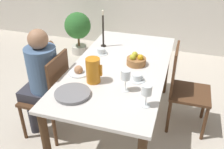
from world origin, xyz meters
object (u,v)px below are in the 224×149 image
(bread_plate, at_px, (79,71))
(fruit_bowl, at_px, (136,60))
(chair_opposite, at_px, (184,87))
(red_pitcher, at_px, (93,70))
(wine_glass_water, at_px, (147,91))
(chair_person_side, at_px, (51,94))
(candlestick_tall, at_px, (103,32))
(person_seated, at_px, (41,75))
(teacup_near_person, at_px, (137,78))
(teacup_across, at_px, (101,51))
(wine_glass_juice, at_px, (126,76))
(serving_tray, at_px, (73,94))
(potted_plant, at_px, (78,28))

(bread_plate, height_order, fruit_bowl, fruit_bowl)
(chair_opposite, relative_size, bread_plate, 4.77)
(red_pitcher, height_order, fruit_bowl, red_pitcher)
(chair_opposite, bearing_deg, wine_glass_water, -19.39)
(chair_person_side, relative_size, wine_glass_water, 5.02)
(candlestick_tall, bearing_deg, person_seated, -121.57)
(person_seated, bearing_deg, bread_plate, -86.49)
(teacup_near_person, height_order, teacup_across, same)
(person_seated, relative_size, candlestick_tall, 2.82)
(chair_opposite, xyz_separation_m, wine_glass_juice, (-0.49, -0.64, 0.42))
(wine_glass_juice, bearing_deg, teacup_near_person, 72.15)
(wine_glass_water, xyz_separation_m, fruit_bowl, (-0.22, 0.65, -0.09))
(teacup_across, xyz_separation_m, serving_tray, (0.04, -0.82, -0.01))
(wine_glass_water, relative_size, teacup_near_person, 1.30)
(chair_person_side, bearing_deg, bread_plate, -82.04)
(fruit_bowl, height_order, candlestick_tall, candlestick_tall)
(teacup_near_person, bearing_deg, person_seated, -176.06)
(teacup_across, height_order, serving_tray, teacup_across)
(chair_opposite, relative_size, wine_glass_juice, 4.82)
(wine_glass_water, distance_m, teacup_across, 1.01)
(chair_opposite, relative_size, red_pitcher, 4.14)
(wine_glass_water, bearing_deg, chair_person_side, 165.26)
(chair_person_side, relative_size, teacup_across, 6.51)
(wine_glass_juice, bearing_deg, teacup_across, 124.83)
(teacup_near_person, distance_m, fruit_bowl, 0.31)
(serving_tray, relative_size, candlestick_tall, 0.71)
(teacup_across, bearing_deg, fruit_bowl, -17.85)
(red_pitcher, height_order, serving_tray, red_pitcher)
(chair_opposite, distance_m, potted_plant, 2.34)
(chair_opposite, bearing_deg, potted_plant, -127.43)
(wine_glass_juice, bearing_deg, wine_glass_water, -38.19)
(person_seated, height_order, potted_plant, person_seated)
(teacup_near_person, bearing_deg, serving_tray, -139.82)
(chair_person_side, bearing_deg, person_seated, 78.22)
(candlestick_tall, bearing_deg, wine_glass_juice, -59.88)
(candlestick_tall, bearing_deg, teacup_near_person, -49.43)
(wine_glass_juice, xyz_separation_m, bread_plate, (-0.49, 0.15, -0.12))
(serving_tray, bearing_deg, bread_plate, 105.69)
(chair_person_side, distance_m, chair_opposite, 1.40)
(person_seated, relative_size, serving_tray, 3.99)
(serving_tray, bearing_deg, candlestick_tall, 94.36)
(teacup_near_person, relative_size, bread_plate, 0.73)
(person_seated, distance_m, potted_plant, 2.01)
(teacup_across, distance_m, potted_plant, 1.76)
(red_pitcher, bearing_deg, wine_glass_juice, -10.11)
(person_seated, bearing_deg, fruit_bowl, -67.70)
(teacup_near_person, bearing_deg, chair_opposite, 46.95)
(red_pitcher, height_order, wine_glass_water, red_pitcher)
(teacup_near_person, distance_m, potted_plant, 2.39)
(teacup_across, bearing_deg, person_seated, -133.01)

